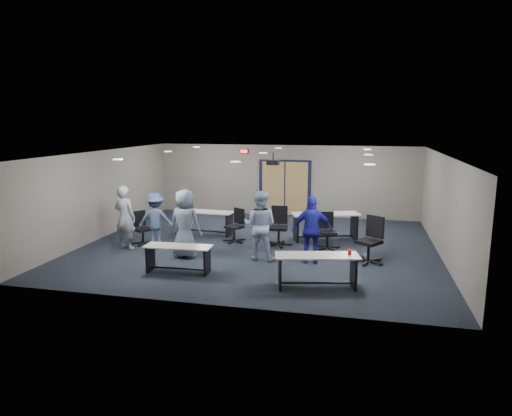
% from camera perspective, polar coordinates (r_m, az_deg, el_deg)
% --- Properties ---
extents(floor, '(10.00, 10.00, 0.00)m').
position_cam_1_polar(floor, '(13.41, 0.41, -4.71)').
color(floor, black).
rests_on(floor, ground).
extents(back_wall, '(10.00, 0.04, 2.70)m').
position_cam_1_polar(back_wall, '(17.49, 3.65, 3.43)').
color(back_wall, gray).
rests_on(back_wall, floor).
extents(front_wall, '(10.00, 0.04, 2.70)m').
position_cam_1_polar(front_wall, '(8.88, -5.96, -3.86)').
color(front_wall, gray).
rests_on(front_wall, floor).
extents(left_wall, '(0.04, 9.00, 2.70)m').
position_cam_1_polar(left_wall, '(15.01, -18.56, 1.67)').
color(left_wall, gray).
rests_on(left_wall, floor).
extents(right_wall, '(0.04, 9.00, 2.70)m').
position_cam_1_polar(right_wall, '(12.99, 22.47, 0.06)').
color(right_wall, gray).
rests_on(right_wall, floor).
extents(ceiling, '(10.00, 9.00, 0.04)m').
position_cam_1_polar(ceiling, '(12.95, 0.43, 6.87)').
color(ceiling, silver).
rests_on(ceiling, back_wall).
extents(double_door, '(2.00, 0.07, 2.20)m').
position_cam_1_polar(double_door, '(17.49, 3.62, 2.44)').
color(double_door, black).
rests_on(double_door, back_wall).
extents(exit_sign, '(0.32, 0.07, 0.18)m').
position_cam_1_polar(exit_sign, '(17.66, -1.50, 7.11)').
color(exit_sign, black).
rests_on(exit_sign, back_wall).
extents(ceiling_projector, '(0.35, 0.32, 0.37)m').
position_cam_1_polar(ceiling_projector, '(13.40, 2.15, 5.73)').
color(ceiling_projector, black).
rests_on(ceiling_projector, ceiling).
extents(ceiling_can_lights, '(6.24, 5.74, 0.02)m').
position_cam_1_polar(ceiling_can_lights, '(13.20, 0.67, 6.82)').
color(ceiling_can_lights, white).
rests_on(ceiling_can_lights, ceiling).
extents(table_front_left, '(1.64, 0.62, 0.65)m').
position_cam_1_polar(table_front_left, '(11.16, -9.69, -5.71)').
color(table_front_left, '#B1AFA7').
rests_on(table_front_left, floor).
extents(table_front_right, '(1.90, 1.00, 0.86)m').
position_cam_1_polar(table_front_right, '(10.09, 7.65, -7.09)').
color(table_front_right, '#B1AFA7').
rests_on(table_front_right, floor).
extents(table_back_left, '(1.88, 0.71, 0.75)m').
position_cam_1_polar(table_back_left, '(14.73, -6.38, -1.31)').
color(table_back_left, '#B1AFA7').
rests_on(table_back_left, floor).
extents(table_back_right, '(2.15, 1.31, 1.13)m').
position_cam_1_polar(table_back_right, '(14.06, 8.63, -1.70)').
color(table_back_right, '#B1AFA7').
rests_on(table_back_right, floor).
extents(chair_back_b, '(0.87, 0.87, 1.00)m').
position_cam_1_polar(chair_back_b, '(13.72, -2.74, -2.21)').
color(chair_back_b, black).
rests_on(chair_back_b, floor).
extents(chair_back_c, '(0.79, 0.79, 1.14)m').
position_cam_1_polar(chair_back_c, '(13.31, 2.86, -2.31)').
color(chair_back_c, black).
rests_on(chair_back_c, floor).
extents(chair_back_d, '(0.83, 0.83, 1.04)m').
position_cam_1_polar(chair_back_d, '(13.12, 8.94, -2.85)').
color(chair_back_d, black).
rests_on(chair_back_d, floor).
extents(chair_loose_left, '(0.86, 0.86, 0.98)m').
position_cam_1_polar(chair_loose_left, '(13.85, -13.98, -2.45)').
color(chair_loose_left, black).
rests_on(chair_loose_left, floor).
extents(chair_loose_right, '(1.05, 1.05, 1.20)m').
position_cam_1_polar(chair_loose_right, '(12.02, 13.94, -3.92)').
color(chair_loose_right, black).
rests_on(chair_loose_right, floor).
extents(person_gray, '(0.73, 0.55, 1.83)m').
position_cam_1_polar(person_gray, '(13.39, -16.08, -1.14)').
color(person_gray, '#989DA6').
rests_on(person_gray, floor).
extents(person_plaid, '(0.96, 0.69, 1.83)m').
position_cam_1_polar(person_plaid, '(12.24, -8.86, -1.94)').
color(person_plaid, slate).
rests_on(person_plaid, floor).
extents(person_lightblue, '(0.94, 0.76, 1.83)m').
position_cam_1_polar(person_lightblue, '(11.88, 0.52, -2.19)').
color(person_lightblue, '#A4B3DA').
rests_on(person_lightblue, floor).
extents(person_navy, '(1.07, 0.55, 1.75)m').
position_cam_1_polar(person_navy, '(11.65, 7.02, -2.75)').
color(person_navy, '#1B1B97').
rests_on(person_navy, floor).
extents(person_back, '(1.13, 0.83, 1.58)m').
position_cam_1_polar(person_back, '(13.49, -12.43, -1.43)').
color(person_back, '#415176').
rests_on(person_back, floor).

